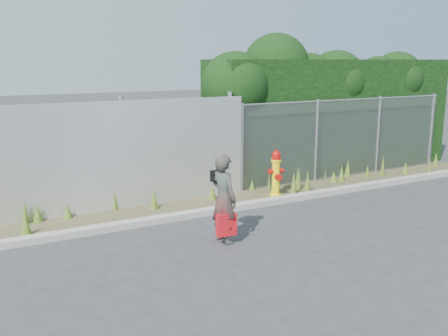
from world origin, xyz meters
TOP-DOWN VIEW (x-y plane):
  - ground at (0.00, 0.00)m, footprint 80.00×80.00m
  - curb at (0.00, 1.80)m, footprint 16.00×0.22m
  - weed_strip at (0.21, 2.46)m, footprint 16.00×1.26m
  - corrugated_fence at (-3.25, 3.01)m, footprint 8.50×0.21m
  - chainlink_fence at (4.25, 3.00)m, footprint 6.50×0.07m
  - hedge at (4.29, 4.01)m, footprint 7.69×2.06m
  - fire_hydrant at (1.49, 2.26)m, footprint 0.36×0.32m
  - woman at (-0.89, 0.33)m, footprint 0.44×0.59m
  - red_tote_bag at (-0.93, 0.18)m, footprint 0.33×0.12m
  - black_shoulder_bag at (-0.88, 0.57)m, footprint 0.25×0.10m

SIDE VIEW (x-z plane):
  - ground at x=0.00m, z-range 0.00..0.00m
  - curb at x=0.00m, z-range 0.00..0.12m
  - weed_strip at x=0.21m, z-range -0.15..0.39m
  - red_tote_bag at x=-0.93m, z-range 0.13..0.57m
  - fire_hydrant at x=1.49m, z-range -0.02..1.05m
  - woman at x=-0.89m, z-range 0.00..1.49m
  - chainlink_fence at x=4.25m, z-range 0.01..2.06m
  - black_shoulder_bag at x=-0.88m, z-range 1.00..1.19m
  - corrugated_fence at x=-3.25m, z-range -0.05..2.25m
  - hedge at x=4.29m, z-range 0.10..3.77m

